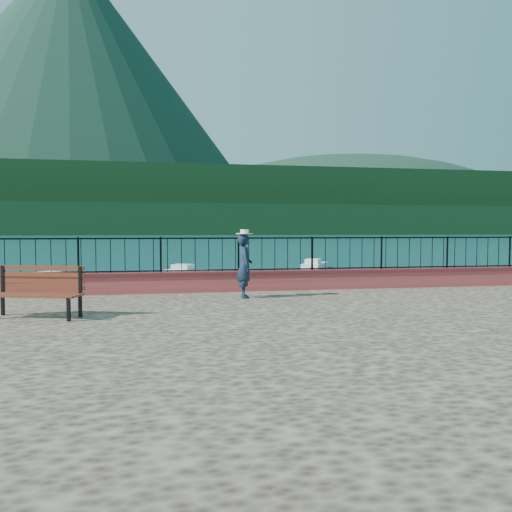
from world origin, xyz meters
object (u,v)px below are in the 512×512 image
object	(u,v)px
boat_3	(55,278)
person	(245,266)
boat_1	(381,292)
boat_2	(346,277)
boat_4	(190,270)
boat_5	(315,263)
boat_0	(128,292)
park_bench	(36,303)

from	to	relation	value
boat_3	person	bearing A→B (deg)	-113.63
boat_1	boat_2	xyz separation A→B (m)	(0.85, 6.28, 0.00)
boat_4	boat_5	size ratio (longest dim) A/B	0.90
boat_1	boat_5	distance (m)	17.70
boat_0	boat_2	size ratio (longest dim) A/B	0.91
person	boat_2	world-z (taller)	person
park_bench	boat_2	xyz separation A→B (m)	(12.26, 14.84, -1.11)
park_bench	boat_5	distance (m)	29.62
boat_0	boat_3	world-z (taller)	same
park_bench	boat_3	world-z (taller)	park_bench
boat_0	boat_3	bearing A→B (deg)	112.89
person	boat_4	bearing A→B (deg)	2.17
boat_2	boat_1	bearing A→B (deg)	-99.93
boat_2	boat_4	bearing A→B (deg)	139.69
park_bench	person	bearing A→B (deg)	43.38
person	boat_4	xyz separation A→B (m)	(-0.37, 18.97, -1.63)
park_bench	boat_2	size ratio (longest dim) A/B	0.51
park_bench	boat_0	size ratio (longest dim) A/B	0.56
park_bench	boat_0	xyz separation A→B (m)	(1.11, 10.41, -1.11)
boat_2	boat_4	world-z (taller)	same
boat_1	boat_4	distance (m)	14.46
person	boat_2	distance (m)	14.90
boat_4	boat_0	bearing A→B (deg)	-75.10
person	boat_0	distance (m)	9.12
person	boat_0	size ratio (longest dim) A/B	0.47
boat_1	person	bearing A→B (deg)	-95.43
park_bench	boat_3	size ratio (longest dim) A/B	0.48
person	boat_2	size ratio (longest dim) A/B	0.43
boat_3	park_bench	bearing A→B (deg)	-130.45
park_bench	boat_4	world-z (taller)	park_bench
boat_1	boat_5	bearing A→B (deg)	122.73
boat_2	boat_5	bearing A→B (deg)	78.74
boat_4	boat_5	distance (m)	10.97
boat_0	boat_1	size ratio (longest dim) A/B	1.04
park_bench	boat_3	bearing A→B (deg)	118.47
boat_0	boat_1	world-z (taller)	same
boat_3	boat_0	bearing A→B (deg)	-109.20
person	boat_5	world-z (taller)	person
boat_1	boat_2	distance (m)	6.34
boat_4	boat_1	bearing A→B (deg)	-29.08
person	boat_3	bearing A→B (deg)	28.01
person	boat_1	world-z (taller)	person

